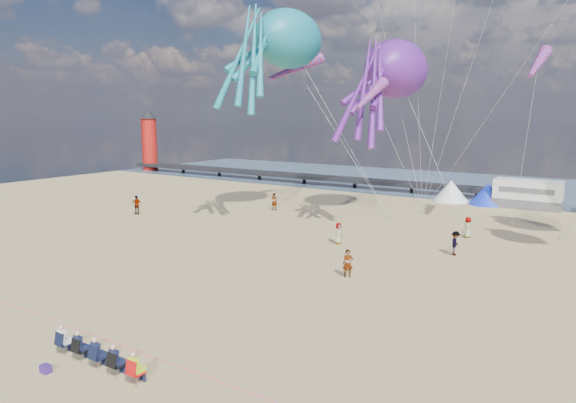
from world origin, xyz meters
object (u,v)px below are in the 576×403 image
(beachgoer_0, at_px, (338,233))
(kite_octopus_teal, at_px, (289,39))
(motorhome_0, at_px, (528,194))
(sandbag_d, at_px, (513,222))
(windsock_right, at_px, (371,95))
(beachgoer_6, at_px, (468,227))
(windsock_left, at_px, (296,68))
(tent_white, at_px, (451,191))
(cooler_purple, at_px, (46,369))
(tent_blue, at_px, (488,194))
(sandbag_a, at_px, (389,219))
(sandbag_e, at_px, (423,212))
(standing_person, at_px, (348,264))
(sandbag_c, at_px, (564,238))
(beachgoer_5, at_px, (274,201))
(windsock_mid, at_px, (538,63))
(lighthouse, at_px, (149,145))
(spectator_row, at_px, (98,352))
(beachgoer_3, at_px, (137,205))
(sandbag_b, at_px, (460,222))
(kite_octopus_purple, at_px, (396,69))
(beachgoer_2, at_px, (455,243))

(beachgoer_0, bearing_deg, kite_octopus_teal, 77.33)
(motorhome_0, xyz_separation_m, sandbag_d, (0.27, -9.01, -1.39))
(kite_octopus_teal, relative_size, windsock_right, 2.66)
(motorhome_0, bearing_deg, windsock_right, -113.02)
(beachgoer_6, relative_size, kite_octopus_teal, 0.15)
(beachgoer_0, height_order, windsock_left, windsock_left)
(tent_white, xyz_separation_m, cooler_purple, (-1.69, -48.13, -1.04))
(tent_blue, height_order, windsock_right, windsock_right)
(tent_blue, height_order, sandbag_a, tent_blue)
(motorhome_0, height_order, sandbag_e, motorhome_0)
(beachgoer_0, bearing_deg, tent_blue, 9.02)
(standing_person, relative_size, kite_octopus_teal, 0.15)
(motorhome_0, height_order, sandbag_c, motorhome_0)
(tent_white, xyz_separation_m, beachgoer_5, (-13.63, -15.57, -0.29))
(beachgoer_0, bearing_deg, windsock_mid, -24.75)
(standing_person, height_order, windsock_left, windsock_left)
(lighthouse, height_order, sandbag_e, lighthouse)
(motorhome_0, distance_m, beachgoer_6, 16.94)
(spectator_row, distance_m, beachgoer_3, 32.15)
(tent_blue, distance_m, standing_person, 31.27)
(sandbag_b, bearing_deg, sandbag_d, 30.90)
(beachgoer_5, bearing_deg, sandbag_d, -169.53)
(kite_octopus_teal, xyz_separation_m, windsock_left, (-1.64, 3.81, -2.18))
(beachgoer_0, xyz_separation_m, windsock_left, (-9.96, 9.56, 13.41))
(lighthouse, bearing_deg, standing_person, -31.86)
(spectator_row, relative_size, sandbag_b, 12.20)
(motorhome_0, height_order, tent_blue, motorhome_0)
(beachgoer_6, bearing_deg, standing_person, 17.27)
(sandbag_b, distance_m, windsock_left, 21.39)
(sandbag_a, height_order, sandbag_d, same)
(beachgoer_6, relative_size, sandbag_b, 3.41)
(lighthouse, bearing_deg, beachgoer_3, -43.68)
(sandbag_c, height_order, sandbag_d, same)
(kite_octopus_purple, distance_m, windsock_left, 9.90)
(windsock_mid, bearing_deg, sandbag_c, 7.58)
(beachgoer_2, bearing_deg, windsock_right, 71.15)
(cooler_purple, xyz_separation_m, windsock_mid, (11.58, 34.63, 13.54))
(tent_blue, xyz_separation_m, sandbag_d, (4.27, -9.01, -1.09))
(windsock_mid, relative_size, windsock_right, 1.19)
(sandbag_d, bearing_deg, kite_octopus_teal, -152.26)
(standing_person, relative_size, windsock_right, 0.39)
(beachgoer_5, height_order, windsock_left, windsock_left)
(lighthouse, height_order, beachgoer_2, lighthouse)
(beachgoer_3, bearing_deg, sandbag_c, -3.25)
(tent_blue, bearing_deg, tent_white, 180.00)
(beachgoer_2, relative_size, beachgoer_6, 1.02)
(motorhome_0, xyz_separation_m, sandbag_a, (-9.75, -13.71, -1.39))
(beachgoer_6, relative_size, sandbag_a, 3.41)
(motorhome_0, distance_m, tent_blue, 4.01)
(sandbag_a, bearing_deg, kite_octopus_purple, 90.10)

